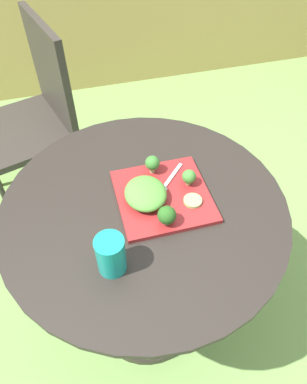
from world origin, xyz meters
TOP-DOWN VIEW (x-y plane):
  - ground_plane at (0.00, 0.00)m, footprint 12.00×12.00m
  - patio_table at (0.00, 0.00)m, footprint 0.81×0.81m
  - patio_chair at (-0.31, 0.83)m, footprint 0.55×0.55m
  - salad_plate at (0.06, 0.01)m, footprint 0.26×0.26m
  - drinking_glass at (-0.12, -0.17)m, footprint 0.07×0.07m
  - fork at (0.08, 0.05)m, footprint 0.12×0.12m
  - lettuce_mound at (0.01, 0.01)m, footprint 0.12×0.13m
  - broccoli_floret_0 at (0.14, 0.03)m, footprint 0.04×0.04m
  - broccoli_floret_1 at (0.05, 0.11)m, footprint 0.04×0.04m
  - broccoli_floret_2 at (0.04, -0.08)m, footprint 0.05×0.05m
  - cucumber_slice_0 at (0.13, -0.03)m, footprint 0.05×0.05m

SIDE VIEW (x-z plane):
  - ground_plane at x=0.00m, z-range 0.00..0.00m
  - patio_table at x=0.00m, z-range 0.07..0.78m
  - patio_chair at x=-0.31m, z-range 0.08..0.98m
  - salad_plate at x=0.06m, z-range 0.71..0.73m
  - fork at x=0.08m, z-range 0.73..0.73m
  - cucumber_slice_0 at x=0.13m, z-range 0.73..0.73m
  - lettuce_mound at x=0.01m, z-range 0.73..0.77m
  - broccoli_floret_0 at x=0.14m, z-range 0.73..0.78m
  - broccoli_floret_2 at x=0.04m, z-range 0.73..0.79m
  - broccoli_floret_1 at x=0.05m, z-range 0.73..0.79m
  - drinking_glass at x=-0.12m, z-range 0.71..0.81m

